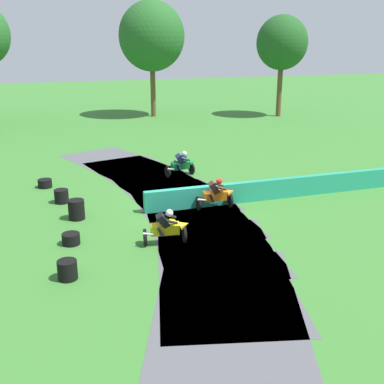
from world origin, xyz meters
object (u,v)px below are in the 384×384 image
at_px(tire_stack_mid_b, 76,210).
at_px(tire_stack_far, 61,196).
at_px(motorcycle_trailing_green, 182,164).
at_px(tire_stack_extra_a, 45,183).
at_px(tire_stack_near, 67,270).
at_px(motorcycle_chase_orange, 217,194).
at_px(tire_stack_mid_a, 71,239).
at_px(motorcycle_lead_yellow, 167,227).

distance_m(tire_stack_mid_b, tire_stack_far, 2.25).
bearing_deg(motorcycle_trailing_green, tire_stack_extra_a, -179.94).
xyz_separation_m(motorcycle_trailing_green, tire_stack_near, (-6.32, -9.73, -0.34)).
relative_size(motorcycle_chase_orange, tire_stack_far, 2.76).
distance_m(tire_stack_mid_a, tire_stack_extra_a, 7.19).
distance_m(motorcycle_lead_yellow, tire_stack_mid_a, 3.43).
bearing_deg(tire_stack_mid_b, tire_stack_far, 102.83).
xyz_separation_m(motorcycle_chase_orange, tire_stack_far, (-6.25, 2.71, -0.36)).
distance_m(motorcycle_lead_yellow, tire_stack_near, 3.86).
height_order(tire_stack_mid_b, tire_stack_extra_a, tire_stack_mid_b).
relative_size(motorcycle_lead_yellow, tire_stack_far, 2.78).
relative_size(motorcycle_chase_orange, tire_stack_mid_b, 2.11).
bearing_deg(motorcycle_lead_yellow, tire_stack_mid_b, 130.09).
bearing_deg(motorcycle_lead_yellow, tire_stack_near, -155.69).
xyz_separation_m(tire_stack_near, tire_stack_far, (0.12, 7.20, 0.00)).
height_order(motorcycle_trailing_green, tire_stack_near, motorcycle_trailing_green).
bearing_deg(motorcycle_lead_yellow, motorcycle_chase_orange, 45.32).
height_order(tire_stack_mid_a, tire_stack_far, tire_stack_far).
xyz_separation_m(motorcycle_lead_yellow, motorcycle_chase_orange, (2.87, 2.90, 0.01)).
relative_size(motorcycle_trailing_green, tire_stack_mid_b, 2.14).
bearing_deg(tire_stack_mid_a, motorcycle_lead_yellow, -17.03).
bearing_deg(motorcycle_trailing_green, tire_stack_near, -122.99).
height_order(tire_stack_near, tire_stack_mid_a, tire_stack_near).
xyz_separation_m(motorcycle_lead_yellow, tire_stack_mid_a, (-3.25, 1.00, -0.45)).
relative_size(tire_stack_mid_b, tire_stack_far, 1.31).
height_order(motorcycle_lead_yellow, motorcycle_chase_orange, motorcycle_chase_orange).
bearing_deg(tire_stack_far, motorcycle_chase_orange, -23.47).
bearing_deg(tire_stack_extra_a, tire_stack_mid_a, -83.57).
bearing_deg(tire_stack_mid_b, tire_stack_mid_a, -98.67).
bearing_deg(motorcycle_chase_orange, tire_stack_near, -144.86).
distance_m(tire_stack_near, tire_stack_extra_a, 9.74).
xyz_separation_m(motorcycle_trailing_green, tire_stack_extra_a, (-6.87, -0.01, -0.44)).
xyz_separation_m(motorcycle_chase_orange, tire_stack_mid_b, (-5.75, 0.52, -0.26)).
xyz_separation_m(motorcycle_trailing_green, tire_stack_mid_a, (-6.07, -7.15, -0.44)).
bearing_deg(tire_stack_mid_b, motorcycle_trailing_green, 39.67).
relative_size(tire_stack_near, tire_stack_extra_a, 0.91).
height_order(motorcycle_chase_orange, tire_stack_mid_a, motorcycle_chase_orange).
xyz_separation_m(tire_stack_mid_a, tire_stack_far, (-0.13, 4.62, 0.10)).
distance_m(motorcycle_chase_orange, tire_stack_mid_b, 5.78).
bearing_deg(motorcycle_chase_orange, tire_stack_extra_a, 142.90).
bearing_deg(motorcycle_lead_yellow, tire_stack_extra_a, 116.49).
bearing_deg(tire_stack_mid_b, tire_stack_near, -97.04).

